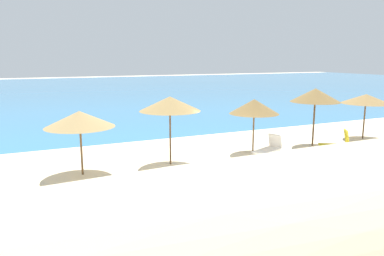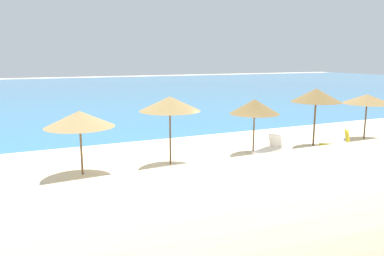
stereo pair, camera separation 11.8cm
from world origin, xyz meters
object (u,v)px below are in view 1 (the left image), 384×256
beach_umbrella_3 (80,119)px  beach_umbrella_6 (315,95)px  beach_umbrella_7 (366,99)px  beach_umbrella_4 (170,104)px  beach_umbrella_5 (254,107)px  lounge_chair_0 (269,148)px  lounge_chair_2 (338,143)px

beach_umbrella_3 → beach_umbrella_6: beach_umbrella_6 is taller
beach_umbrella_3 → beach_umbrella_7: size_ratio=1.00×
beach_umbrella_4 → beach_umbrella_5: bearing=1.7°
lounge_chair_0 → beach_umbrella_7: bearing=-104.4°
lounge_chair_0 → lounge_chair_2: bearing=-125.8°
beach_umbrella_5 → lounge_chair_2: bearing=-25.5°
beach_umbrella_6 → beach_umbrella_7: beach_umbrella_6 is taller
beach_umbrella_4 → beach_umbrella_6: size_ratio=0.98×
beach_umbrella_4 → lounge_chair_0: beach_umbrella_4 is taller
beach_umbrella_5 → lounge_chair_0: size_ratio=1.50×
beach_umbrella_3 → lounge_chair_2: beach_umbrella_3 is taller
beach_umbrella_7 → beach_umbrella_4: bearing=-178.8°
beach_umbrella_6 → beach_umbrella_7: size_ratio=1.12×
beach_umbrella_7 → lounge_chair_2: beach_umbrella_7 is taller
beach_umbrella_3 → lounge_chair_2: 11.80m
beach_umbrella_7 → lounge_chair_0: 7.53m
beach_umbrella_5 → beach_umbrella_6: 3.68m
beach_umbrella_3 → beach_umbrella_5: size_ratio=1.02×
beach_umbrella_5 → lounge_chair_2: beach_umbrella_5 is taller
lounge_chair_2 → beach_umbrella_6: bearing=32.6°
beach_umbrella_7 → beach_umbrella_3: bearing=-179.5°
beach_umbrella_6 → beach_umbrella_7: 3.83m
beach_umbrella_7 → beach_umbrella_6: bearing=-177.7°
beach_umbrella_4 → beach_umbrella_6: 7.94m
beach_umbrella_5 → beach_umbrella_7: bearing=0.9°
beach_umbrella_5 → lounge_chair_2: (3.63, -1.73, -1.74)m
beach_umbrella_6 → beach_umbrella_5: bearing=179.4°
beach_umbrella_3 → beach_umbrella_5: (7.93, 0.02, 0.05)m
beach_umbrella_5 → beach_umbrella_4: bearing=-178.3°
beach_umbrella_6 → lounge_chair_0: bearing=-165.2°
beach_umbrella_3 → beach_umbrella_4: size_ratio=0.91×
beach_umbrella_4 → lounge_chair_0: size_ratio=1.69×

